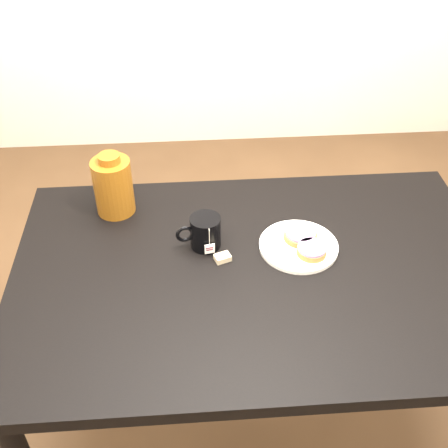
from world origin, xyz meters
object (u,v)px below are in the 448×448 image
at_px(bagel_back, 300,235).
at_px(teabag_pouch, 223,258).
at_px(plate, 299,245).
at_px(bagel_package, 113,186).
at_px(mug, 205,232).
at_px(bagel_front, 312,250).
at_px(table, 256,289).

xyz_separation_m(bagel_back, teabag_pouch, (-0.24, -0.07, -0.02)).
bearing_deg(teabag_pouch, plate, 9.24).
bearing_deg(bagel_package, mug, -34.97).
relative_size(bagel_front, teabag_pouch, 2.59).
distance_m(table, mug, 0.23).
distance_m(table, teabag_pouch, 0.14).
xyz_separation_m(bagel_front, teabag_pouch, (-0.26, 0.00, -0.02)).
distance_m(plate, bagel_package, 0.60).
distance_m(plate, bagel_front, 0.05).
bearing_deg(teabag_pouch, mug, 124.55).
xyz_separation_m(table, plate, (0.13, 0.08, 0.09)).
xyz_separation_m(bagel_front, mug, (-0.31, 0.07, 0.03)).
distance_m(plate, bagel_back, 0.03).
relative_size(table, bagel_package, 6.75).
xyz_separation_m(table, bagel_package, (-0.42, 0.31, 0.18)).
height_order(mug, bagel_package, bagel_package).
bearing_deg(table, teabag_pouch, 155.57).
height_order(table, mug, mug).
distance_m(bagel_front, bagel_package, 0.65).
xyz_separation_m(plate, mug, (-0.28, 0.03, 0.04)).
bearing_deg(teabag_pouch, bagel_back, 15.31).
height_order(table, bagel_front, bagel_front).
relative_size(bagel_back, mug, 0.78).
height_order(table, plate, plate).
distance_m(bagel_front, teabag_pouch, 0.26).
distance_m(mug, bagel_package, 0.34).
bearing_deg(bagel_package, plate, -22.18).
bearing_deg(bagel_back, table, -143.00).
relative_size(bagel_front, mug, 0.82).
distance_m(plate, mug, 0.28).
bearing_deg(bagel_back, bagel_front, -74.10).
height_order(bagel_back, bagel_front, same).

